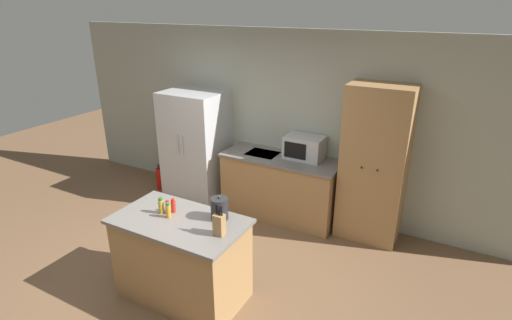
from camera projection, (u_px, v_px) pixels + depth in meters
The scene contains 14 objects.
ground_plane at pixel (179, 286), 4.39m from camera, with size 14.00×14.00×0.00m, color brown.
wall_back at pixel (274, 121), 5.81m from camera, with size 7.20×0.06×2.60m.
refrigerator at pixel (196, 146), 6.16m from camera, with size 0.89×0.77×1.70m.
back_counter at pixel (281, 186), 5.72m from camera, with size 1.68×0.67×0.91m.
pantry_cabinet at pixel (374, 165), 5.00m from camera, with size 0.78×0.53×2.03m.
kitchen_island at pixel (182, 258), 4.11m from camera, with size 1.34×0.76×0.91m.
microwave at pixel (304, 147), 5.45m from camera, with size 0.52×0.37×0.31m.
knife_block at pixel (219, 224), 3.65m from camera, with size 0.10×0.08×0.31m.
spice_bottle_tall_dark at pixel (168, 211), 3.96m from camera, with size 0.05×0.05×0.16m.
spice_bottle_short_red at pixel (173, 206), 4.06m from camera, with size 0.05×0.05×0.15m.
spice_bottle_amber_oil at pixel (161, 206), 4.04m from camera, with size 0.05×0.05×0.17m.
spice_bottle_green_herb at pixel (168, 208), 4.03m from camera, with size 0.04×0.04×0.15m.
kettle at pixel (219, 208), 3.93m from camera, with size 0.17×0.17×0.24m.
fire_extinguisher at pixel (160, 178), 6.62m from camera, with size 0.13×0.13×0.43m.
Camera 1 is at (2.45, -2.73, 2.92)m, focal length 28.00 mm.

